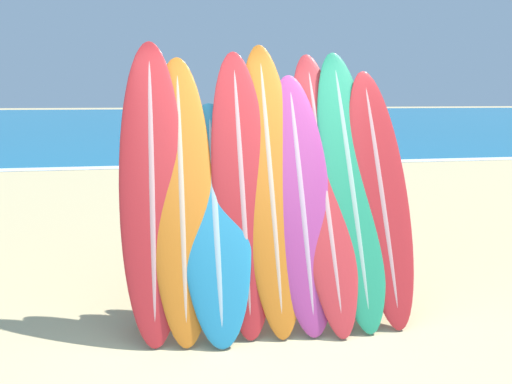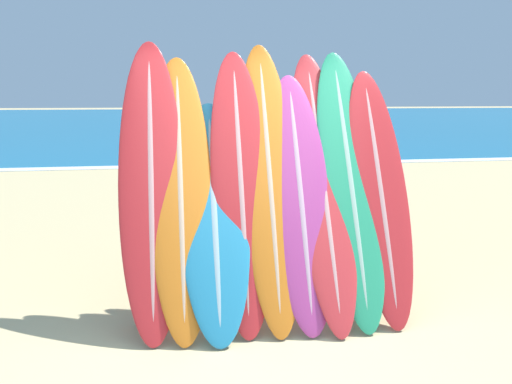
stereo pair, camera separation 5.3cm
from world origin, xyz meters
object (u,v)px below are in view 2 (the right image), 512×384
Objects in this scene: surfboard_slot_2 at (214,216)px; surfboard_slot_3 at (241,186)px; surfboard_slot_5 at (300,197)px; surfboard_slot_8 at (380,192)px; surfboard_rack at (270,261)px; surfboard_slot_0 at (151,183)px; surfboard_slot_7 at (350,182)px; surfboard_slot_4 at (269,181)px; person_mid_beach at (213,145)px; person_near_water at (237,152)px; surfboard_slot_6 at (323,183)px; surfboard_slot_1 at (181,191)px.

surfboard_slot_2 is 0.35m from surfboard_slot_3.
surfboard_slot_5 is 0.74m from surfboard_slot_8.
surfboard_slot_3 is 1.26m from surfboard_slot_8.
surfboard_slot_8 is (1.25, -0.03, -0.08)m from surfboard_slot_3.
surfboard_rack is 0.95× the size of surfboard_slot_0.
surfboard_slot_7 reaches higher than surfboard_slot_8.
person_mid_beach is (-0.02, 6.57, -0.32)m from surfboard_slot_4.
surfboard_slot_7 is 5.00m from person_near_water.
person_mid_beach is (0.23, 6.59, -0.28)m from surfboard_slot_3.
surfboard_slot_5 is 0.91× the size of surfboard_slot_6.
person_near_water is at bearing 86.35° from surfboard_slot_4.
person_near_water is at bearing 83.46° from surfboard_slot_3.
person_near_water is (0.32, 4.97, -0.30)m from surfboard_slot_4.
person_mid_beach is (-0.01, 6.67, 0.39)m from surfboard_rack.
surfboard_slot_3 reaches higher than surfboard_slot_8.
surfboard_slot_1 reaches higher than surfboard_slot_5.
surfboard_slot_5 is 0.98× the size of surfboard_slot_8.
surfboard_slot_2 is 0.80× the size of surfboard_slot_7.
surfboard_slot_6 is at bearing 12.15° from surfboard_rack.
person_mid_beach is at bearing 90.18° from surfboard_slot_4.
surfboard_slot_6 reaches higher than person_mid_beach.
surfboard_slot_8 is (0.52, -0.06, -0.08)m from surfboard_slot_6.
surfboard_slot_6 is at bearing 178.18° from surfboard_slot_7.
surfboard_slot_1 is 1.25m from surfboard_slot_6.
surfboard_slot_4 reaches higher than surfboard_slot_8.
surfboard_slot_6 reaches higher than surfboard_slot_1.
surfboard_slot_2 is 1.01m from surfboard_slot_6.
surfboard_slot_5 is (0.51, -0.05, -0.10)m from surfboard_slot_3.
surfboard_slot_0 is 1.03× the size of surfboard_slot_7.
surfboard_slot_3 is 0.74m from surfboard_slot_6.
surfboard_slot_3 is at bearing 23.30° from surfboard_slot_2.
surfboard_slot_6 is 6.59m from person_mid_beach.
surfboard_slot_2 is at bearing 116.54° from person_near_water.
surfboard_slot_3 and surfboard_slot_6 have the same top height.
surfboard_slot_4 is at bearing 14.23° from surfboard_slot_2.
surfboard_slot_2 is at bearing -13.66° from surfboard_slot_0.
surfboard_slot_7 is (0.99, 0.02, 0.01)m from surfboard_slot_3.
surfboard_slot_4 is 1.47× the size of person_mid_beach.
surfboard_slot_2 reaches higher than person_mid_beach.
person_mid_beach is at bearing 87.96° from surfboard_slot_3.
surfboard_slot_0 is 1.29× the size of surfboard_slot_2.
person_near_water is at bearing 175.88° from person_mid_beach.
surfboard_slot_6 is at bearing 18.50° from surfboard_slot_5.
surfboard_slot_1 is 0.97× the size of surfboard_slot_7.
surfboard_rack is 1.41× the size of person_mid_beach.
surfboard_slot_6 is 1.40× the size of person_near_water.
surfboard_rack is at bearing -17.66° from surfboard_slot_3.
person_near_water reaches higher than surfboard_rack.
surfboard_slot_0 is 2.01m from surfboard_slot_8.
surfboard_slot_4 is at bearing 176.82° from surfboard_slot_8.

